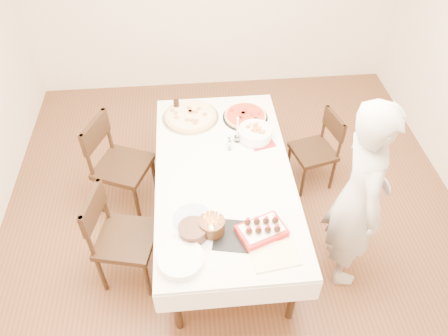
{
  "coord_description": "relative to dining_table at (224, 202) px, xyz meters",
  "views": [
    {
      "loc": [
        -0.35,
        -2.51,
        3.36
      ],
      "look_at": [
        -0.11,
        0.03,
        0.81
      ],
      "focal_mm": 35.0,
      "sensor_mm": 36.0,
      "label": 1
    }
  ],
  "objects": [
    {
      "name": "floor",
      "position": [
        0.11,
        -0.03,
        -0.38
      ],
      "size": [
        5.0,
        5.0,
        0.0
      ],
      "primitive_type": "plane",
      "color": "#54301C",
      "rests_on": "ground"
    },
    {
      "name": "dining_table",
      "position": [
        0.0,
        0.0,
        0.0
      ],
      "size": [
        1.45,
        2.29,
        0.75
      ],
      "primitive_type": "cube",
      "rotation": [
        0.0,
        0.0,
        -0.15
      ],
      "color": "white",
      "rests_on": "floor"
    },
    {
      "name": "chair_right_savory",
      "position": [
        0.94,
        0.54,
        0.04
      ],
      "size": [
        0.51,
        0.51,
        0.83
      ],
      "primitive_type": null,
      "rotation": [
        0.0,
        0.0,
        0.24
      ],
      "color": "black",
      "rests_on": "floor"
    },
    {
      "name": "chair_left_savory",
      "position": [
        -0.91,
        0.42,
        0.12
      ],
      "size": [
        0.66,
        0.66,
        0.99
      ],
      "primitive_type": null,
      "rotation": [
        0.0,
        0.0,
        2.74
      ],
      "color": "black",
      "rests_on": "floor"
    },
    {
      "name": "chair_left_dessert",
      "position": [
        -0.83,
        -0.41,
        0.11
      ],
      "size": [
        0.59,
        0.59,
        0.96
      ],
      "primitive_type": null,
      "rotation": [
        0.0,
        0.0,
        2.91
      ],
      "color": "black",
      "rests_on": "floor"
    },
    {
      "name": "person",
      "position": [
        0.98,
        -0.48,
        0.51
      ],
      "size": [
        0.46,
        0.67,
        1.77
      ],
      "primitive_type": "imported",
      "rotation": [
        0.0,
        0.0,
        1.51
      ],
      "color": "#BCB7B1",
      "rests_on": "floor"
    },
    {
      "name": "pizza_white",
      "position": [
        -0.25,
        0.76,
        0.4
      ],
      "size": [
        0.6,
        0.6,
        0.04
      ],
      "primitive_type": "cylinder",
      "rotation": [
        0.0,
        0.0,
        -0.11
      ],
      "color": "beige",
      "rests_on": "dining_table"
    },
    {
      "name": "pizza_pepperoni",
      "position": [
        0.27,
        0.72,
        0.4
      ],
      "size": [
        0.45,
        0.45,
        0.04
      ],
      "primitive_type": "cylinder",
      "rotation": [
        0.0,
        0.0,
        0.04
      ],
      "color": "red",
      "rests_on": "dining_table"
    },
    {
      "name": "red_placemat",
      "position": [
        0.37,
        0.36,
        0.38
      ],
      "size": [
        0.25,
        0.25,
        0.01
      ],
      "primitive_type": "cube",
      "rotation": [
        0.0,
        0.0,
        0.23
      ],
      "color": "#B21E1E",
      "rests_on": "dining_table"
    },
    {
      "name": "pasta_bowl",
      "position": [
        0.32,
        0.42,
        0.43
      ],
      "size": [
        0.3,
        0.3,
        0.1
      ],
      "primitive_type": "cylinder",
      "rotation": [
        0.0,
        0.0,
        0.01
      ],
      "color": "white",
      "rests_on": "dining_table"
    },
    {
      "name": "taper_candle",
      "position": [
        0.16,
        0.39,
        0.52
      ],
      "size": [
        0.07,
        0.07,
        0.28
      ],
      "primitive_type": "cylinder",
      "rotation": [
        0.0,
        0.0,
        -0.09
      ],
      "color": "white",
      "rests_on": "dining_table"
    },
    {
      "name": "shaker_pair",
      "position": [
        0.08,
        0.29,
        0.42
      ],
      "size": [
        0.1,
        0.1,
        0.09
      ],
      "primitive_type": null,
      "rotation": [
        0.0,
        0.0,
        -0.23
      ],
      "color": "white",
      "rests_on": "dining_table"
    },
    {
      "name": "cola_glass",
      "position": [
        -0.38,
        0.91,
        0.43
      ],
      "size": [
        0.06,
        0.06,
        0.11
      ],
      "primitive_type": "cylinder",
      "rotation": [
        0.0,
        0.0,
        0.1
      ],
      "color": "black",
      "rests_on": "dining_table"
    },
    {
      "name": "layer_cake",
      "position": [
        -0.28,
        -0.63,
        0.43
      ],
      "size": [
        0.35,
        0.35,
        0.11
      ],
      "primitive_type": "cylinder",
      "rotation": [
        0.0,
        0.0,
        0.36
      ],
      "color": "black",
      "rests_on": "dining_table"
    },
    {
      "name": "cake_board",
      "position": [
        0.01,
        -0.65,
        0.38
      ],
      "size": [
        0.34,
        0.34,
        0.01
      ],
      "primitive_type": "cube",
      "rotation": [
        0.0,
        0.0,
        -0.2
      ],
      "color": "black",
      "rests_on": "dining_table"
    },
    {
      "name": "birthday_cake",
      "position": [
        -0.15,
        -0.59,
        0.47
      ],
      "size": [
        0.24,
        0.24,
        0.17
      ],
      "primitive_type": "cylinder",
      "rotation": [
        0.0,
        0.0,
        -0.31
      ],
      "color": "#3D2310",
      "rests_on": "dining_table"
    },
    {
      "name": "strawberry_box",
      "position": [
        0.22,
        -0.65,
        0.42
      ],
      "size": [
        0.4,
        0.33,
        0.08
      ],
      "primitive_type": null,
      "rotation": [
        0.0,
        0.0,
        0.36
      ],
      "color": "red",
      "rests_on": "dining_table"
    },
    {
      "name": "box_lid",
      "position": [
        0.28,
        -0.85,
        0.38
      ],
      "size": [
        0.36,
        0.27,
        0.03
      ],
      "primitive_type": "cube",
      "rotation": [
        0.0,
        0.0,
        0.13
      ],
      "color": "beige",
      "rests_on": "dining_table"
    },
    {
      "name": "plate_stack",
      "position": [
        -0.38,
        -0.84,
        0.41
      ],
      "size": [
        0.38,
        0.38,
        0.07
      ],
      "primitive_type": "cylinder",
      "rotation": [
        0.0,
        0.0,
        0.2
      ],
      "color": "white",
      "rests_on": "dining_table"
    },
    {
      "name": "china_plate",
      "position": [
        -0.28,
        -0.47,
        0.38
      ],
      "size": [
        0.31,
        0.31,
        0.01
      ],
      "primitive_type": "cylinder",
      "rotation": [
        0.0,
        0.0,
        -0.01
      ],
      "color": "white",
      "rests_on": "dining_table"
    }
  ]
}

